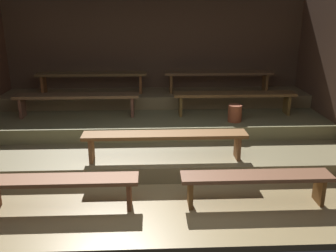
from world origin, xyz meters
TOP-DOWN VIEW (x-y plane):
  - ground at (0.00, 2.08)m, footprint 6.91×4.96m
  - wall_back at (0.00, 4.19)m, footprint 6.91×0.06m
  - platform_lower at (0.00, 2.62)m, footprint 6.11×3.09m
  - platform_middle at (0.00, 3.14)m, footprint 6.11×2.05m
  - platform_upper at (0.00, 3.71)m, footprint 6.11×0.90m
  - bench_floor_left at (-1.21, 0.48)m, footprint 1.90×0.32m
  - bench_floor_right at (1.21, 0.48)m, footprint 1.90×0.32m
  - bench_lower_center at (0.10, 1.39)m, footprint 2.39×0.32m
  - bench_middle_left at (-1.43, 2.88)m, footprint 2.22×0.32m
  - bench_middle_right at (1.43, 2.88)m, footprint 2.22×0.32m
  - bench_upper_left at (-1.27, 3.71)m, footprint 2.17×0.32m
  - bench_upper_right at (1.27, 3.71)m, footprint 2.17×0.32m
  - pail_middle at (1.36, 2.45)m, footprint 0.24×0.24m

SIDE VIEW (x-z plane):
  - ground at x=0.00m, z-range -0.08..0.00m
  - platform_lower at x=0.00m, z-range 0.00..0.25m
  - bench_floor_left at x=-1.21m, z-range 0.13..0.54m
  - bench_floor_right at x=1.21m, z-range 0.13..0.54m
  - platform_middle at x=0.00m, z-range 0.25..0.49m
  - bench_lower_center at x=0.10m, z-range 0.39..0.80m
  - platform_upper at x=0.00m, z-range 0.49..0.74m
  - pail_middle at x=1.36m, z-range 0.49..0.78m
  - bench_middle_left at x=-1.43m, z-range 0.63..1.04m
  - bench_middle_right at x=1.43m, z-range 0.63..1.04m
  - bench_upper_left at x=-1.27m, z-range 0.87..1.28m
  - bench_upper_right at x=1.27m, z-range 0.87..1.28m
  - wall_back at x=0.00m, z-range 0.00..2.61m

